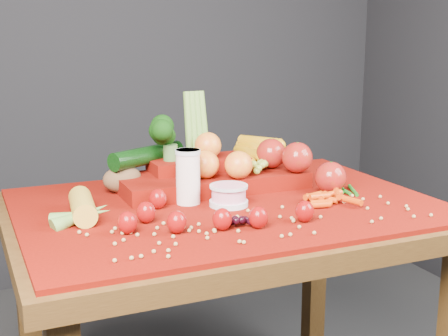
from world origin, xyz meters
name	(u,v)px	position (x,y,z in m)	size (l,w,h in m)	color
table	(227,242)	(0.00, 0.00, 0.66)	(1.10, 0.80, 0.75)	#341F0C
red_cloth	(227,205)	(0.00, 0.00, 0.76)	(1.05, 0.75, 0.01)	#6C0B03
milk_glass	(188,175)	(-0.09, 0.04, 0.84)	(0.07, 0.07, 0.14)	white
yogurt_bowl	(229,195)	(-0.01, -0.03, 0.79)	(0.10, 0.10, 0.05)	silver
strawberry_scatter	(199,214)	(-0.13, -0.15, 0.79)	(0.44, 0.28, 0.05)	maroon
dark_grape_cluster	(240,220)	(-0.05, -0.19, 0.78)	(0.06, 0.05, 0.03)	black
soybean_scatter	(262,223)	(0.00, -0.20, 0.77)	(0.84, 0.24, 0.01)	tan
corn_ear	(82,213)	(-0.38, -0.01, 0.78)	(0.20, 0.24, 0.06)	gold
potato	(123,179)	(-0.22, 0.21, 0.80)	(0.11, 0.08, 0.07)	brown
baby_carrot_pile	(330,199)	(0.23, -0.12, 0.78)	(0.17, 0.17, 0.03)	#CA3A07
green_bean_pile	(343,188)	(0.35, -0.01, 0.77)	(0.14, 0.12, 0.01)	#176016
produce_mound	(222,167)	(0.05, 0.15, 0.82)	(0.60, 0.38, 0.27)	#6C0B03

